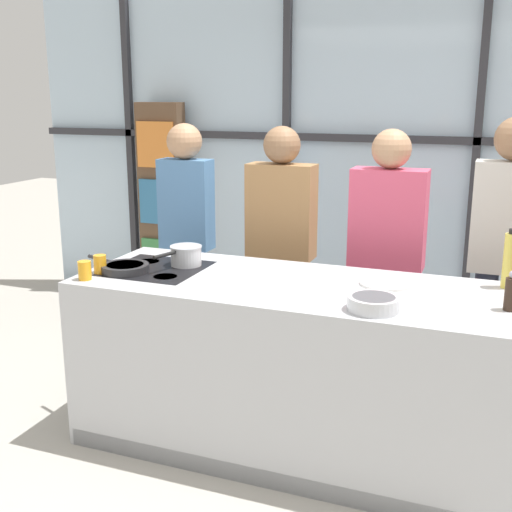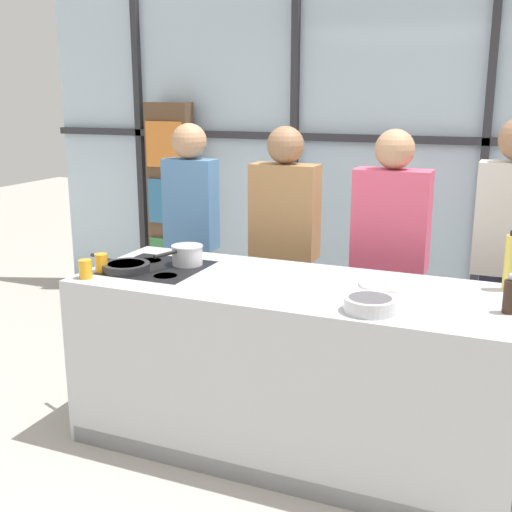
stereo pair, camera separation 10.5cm
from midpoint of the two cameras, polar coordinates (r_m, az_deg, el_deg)
name	(u,v)px [view 1 (the left image)]	position (r m, az deg, el deg)	size (l,w,h in m)	color
ground_plane	(290,444)	(3.71, 2.21, -16.40)	(18.00, 18.00, 0.00)	#ADA89E
back_window_wall	(377,155)	(5.38, 10.17, 8.82)	(6.40, 0.10, 2.80)	silver
bookshelf	(162,204)	(5.94, -8.83, 4.58)	(0.42, 0.19, 1.82)	brown
demo_island	(291,367)	(3.50, 2.25, -9.80)	(2.29, 0.86, 0.94)	#B7BABF
spectator_far_left	(187,226)	(4.45, -6.85, 2.68)	(0.36, 0.24, 1.70)	black
spectator_center_left	(281,239)	(4.19, 1.52, 1.49)	(0.43, 0.24, 1.70)	black
spectator_center_right	(386,250)	(4.02, 10.79, 0.55)	(0.45, 0.24, 1.69)	black
spectator_far_right	(507,248)	(3.94, 20.69, 0.67)	(0.41, 0.25, 1.77)	#232838
frying_pan	(124,268)	(3.63, -12.44, -1.01)	(0.45, 0.26, 0.04)	#232326
saucepan	(186,255)	(3.69, -7.07, 0.09)	(0.18, 0.33, 0.11)	silver
white_plate	(386,283)	(3.36, 10.61, -2.40)	(0.27, 0.27, 0.01)	white
mixing_bowl	(373,303)	(2.95, 9.40, -4.13)	(0.24, 0.24, 0.07)	silver
oil_bottle	(510,260)	(3.44, 20.86, -0.36)	(0.07, 0.07, 0.30)	#E0CC4C
pepper_grinder	(511,293)	(3.10, 20.85, -3.09)	(0.06, 0.06, 0.19)	#332319
juice_glass_near	(85,270)	(3.51, -15.81, -1.25)	(0.07, 0.07, 0.10)	orange
juice_glass_far	(100,264)	(3.62, -14.50, -0.70)	(0.07, 0.07, 0.10)	orange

